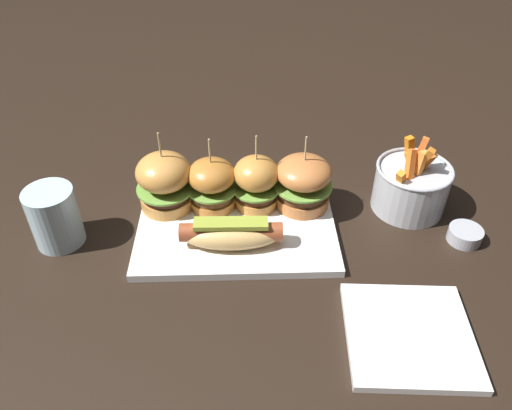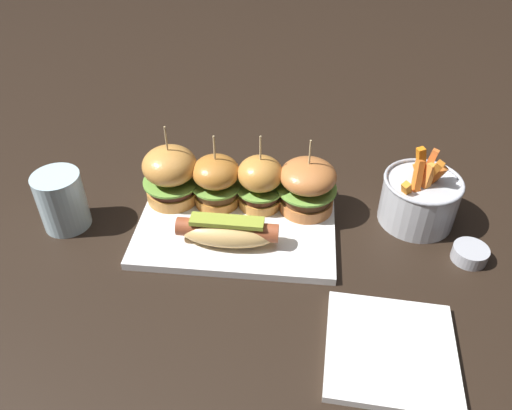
{
  "view_description": "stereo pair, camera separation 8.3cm",
  "coord_description": "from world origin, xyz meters",
  "px_view_note": "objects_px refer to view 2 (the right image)",
  "views": [
    {
      "loc": [
        0.01,
        -0.65,
        0.58
      ],
      "look_at": [
        0.03,
        0.0,
        0.05
      ],
      "focal_mm": 35.4,
      "sensor_mm": 36.0,
      "label": 1
    },
    {
      "loc": [
        0.1,
        -0.64,
        0.58
      ],
      "look_at": [
        0.03,
        0.0,
        0.05
      ],
      "focal_mm": 35.4,
      "sensor_mm": 36.0,
      "label": 2
    }
  ],
  "objects_px": {
    "side_plate": "(391,351)",
    "water_glass": "(62,201)",
    "fries_bucket": "(419,199)",
    "sauce_ramekin": "(470,253)",
    "hot_dog": "(227,231)",
    "slider_center_left": "(216,181)",
    "slider_far_left": "(171,174)",
    "slider_far_right": "(307,186)",
    "slider_center_right": "(260,182)",
    "platter_main": "(237,225)"
  },
  "relations": [
    {
      "from": "slider_center_left",
      "to": "slider_far_right",
      "type": "xyz_separation_m",
      "value": [
        0.16,
        -0.0,
        0.0
      ]
    },
    {
      "from": "side_plate",
      "to": "water_glass",
      "type": "bearing_deg",
      "value": 158.15
    },
    {
      "from": "hot_dog",
      "to": "slider_far_left",
      "type": "relative_size",
      "value": 1.11
    },
    {
      "from": "slider_center_left",
      "to": "slider_center_right",
      "type": "height_order",
      "value": "slider_center_right"
    },
    {
      "from": "slider_far_left",
      "to": "side_plate",
      "type": "bearing_deg",
      "value": -38.44
    },
    {
      "from": "fries_bucket",
      "to": "sauce_ramekin",
      "type": "distance_m",
      "value": 0.12
    },
    {
      "from": "platter_main",
      "to": "side_plate",
      "type": "relative_size",
      "value": 1.95
    },
    {
      "from": "slider_center_right",
      "to": "side_plate",
      "type": "relative_size",
      "value": 0.82
    },
    {
      "from": "platter_main",
      "to": "hot_dog",
      "type": "height_order",
      "value": "hot_dog"
    },
    {
      "from": "slider_far_right",
      "to": "slider_center_left",
      "type": "bearing_deg",
      "value": 179.48
    },
    {
      "from": "sauce_ramekin",
      "to": "side_plate",
      "type": "distance_m",
      "value": 0.24
    },
    {
      "from": "hot_dog",
      "to": "platter_main",
      "type": "bearing_deg",
      "value": 81.55
    },
    {
      "from": "fries_bucket",
      "to": "side_plate",
      "type": "relative_size",
      "value": 0.83
    },
    {
      "from": "slider_far_left",
      "to": "fries_bucket",
      "type": "relative_size",
      "value": 1.03
    },
    {
      "from": "hot_dog",
      "to": "slider_far_right",
      "type": "relative_size",
      "value": 1.19
    },
    {
      "from": "slider_far_left",
      "to": "fries_bucket",
      "type": "distance_m",
      "value": 0.43
    },
    {
      "from": "slider_far_right",
      "to": "water_glass",
      "type": "height_order",
      "value": "slider_far_right"
    },
    {
      "from": "hot_dog",
      "to": "slider_far_right",
      "type": "xyz_separation_m",
      "value": [
        0.12,
        0.1,
        0.02
      ]
    },
    {
      "from": "side_plate",
      "to": "water_glass",
      "type": "height_order",
      "value": "water_glass"
    },
    {
      "from": "side_plate",
      "to": "water_glass",
      "type": "distance_m",
      "value": 0.57
    },
    {
      "from": "slider_center_left",
      "to": "slider_far_right",
      "type": "bearing_deg",
      "value": -0.52
    },
    {
      "from": "platter_main",
      "to": "fries_bucket",
      "type": "relative_size",
      "value": 2.34
    },
    {
      "from": "hot_dog",
      "to": "fries_bucket",
      "type": "distance_m",
      "value": 0.33
    },
    {
      "from": "slider_far_right",
      "to": "sauce_ramekin",
      "type": "xyz_separation_m",
      "value": [
        0.26,
        -0.09,
        -0.05
      ]
    },
    {
      "from": "slider_center_right",
      "to": "slider_far_right",
      "type": "distance_m",
      "value": 0.08
    },
    {
      "from": "hot_dog",
      "to": "slider_center_left",
      "type": "distance_m",
      "value": 0.11
    },
    {
      "from": "slider_far_left",
      "to": "sauce_ramekin",
      "type": "height_order",
      "value": "slider_far_left"
    },
    {
      "from": "fries_bucket",
      "to": "side_plate",
      "type": "distance_m",
      "value": 0.3
    },
    {
      "from": "hot_dog",
      "to": "slider_far_right",
      "type": "height_order",
      "value": "slider_far_right"
    },
    {
      "from": "slider_center_right",
      "to": "slider_far_right",
      "type": "bearing_deg",
      "value": -1.53
    },
    {
      "from": "water_glass",
      "to": "slider_center_left",
      "type": "bearing_deg",
      "value": 15.43
    },
    {
      "from": "slider_center_left",
      "to": "water_glass",
      "type": "bearing_deg",
      "value": -164.57
    },
    {
      "from": "sauce_ramekin",
      "to": "water_glass",
      "type": "xyz_separation_m",
      "value": [
        -0.67,
        0.02,
        0.04
      ]
    },
    {
      "from": "fries_bucket",
      "to": "slider_center_left",
      "type": "bearing_deg",
      "value": -179.64
    },
    {
      "from": "hot_dog",
      "to": "side_plate",
      "type": "bearing_deg",
      "value": -36.17
    },
    {
      "from": "side_plate",
      "to": "hot_dog",
      "type": "bearing_deg",
      "value": 143.83
    },
    {
      "from": "sauce_ramekin",
      "to": "slider_far_left",
      "type": "bearing_deg",
      "value": 169.6
    },
    {
      "from": "slider_far_right",
      "to": "fries_bucket",
      "type": "bearing_deg",
      "value": 1.08
    },
    {
      "from": "platter_main",
      "to": "slider_far_left",
      "type": "xyz_separation_m",
      "value": [
        -0.12,
        0.05,
        0.06
      ]
    },
    {
      "from": "slider_far_right",
      "to": "fries_bucket",
      "type": "height_order",
      "value": "slider_far_right"
    },
    {
      "from": "slider_center_right",
      "to": "water_glass",
      "type": "distance_m",
      "value": 0.34
    },
    {
      "from": "fries_bucket",
      "to": "sauce_ramekin",
      "type": "bearing_deg",
      "value": -51.73
    },
    {
      "from": "sauce_ramekin",
      "to": "water_glass",
      "type": "height_order",
      "value": "water_glass"
    },
    {
      "from": "hot_dog",
      "to": "sauce_ramekin",
      "type": "relative_size",
      "value": 2.93
    },
    {
      "from": "hot_dog",
      "to": "side_plate",
      "type": "relative_size",
      "value": 0.96
    },
    {
      "from": "platter_main",
      "to": "slider_far_left",
      "type": "distance_m",
      "value": 0.15
    },
    {
      "from": "side_plate",
      "to": "water_glass",
      "type": "xyz_separation_m",
      "value": [
        -0.53,
        0.21,
        0.04
      ]
    },
    {
      "from": "sauce_ramekin",
      "to": "slider_center_left",
      "type": "bearing_deg",
      "value": 167.98
    },
    {
      "from": "slider_center_right",
      "to": "slider_far_right",
      "type": "xyz_separation_m",
      "value": [
        0.08,
        -0.0,
        -0.0
      ]
    },
    {
      "from": "hot_dog",
      "to": "fries_bucket",
      "type": "relative_size",
      "value": 1.15
    }
  ]
}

